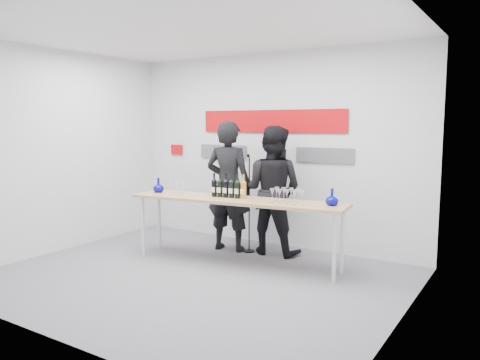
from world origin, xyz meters
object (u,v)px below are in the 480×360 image
object	(u,v)px
presenter_right	(272,190)
mic_stand	(249,222)
tasting_table	(236,204)
presenter_left	(229,186)

from	to	relation	value
presenter_right	mic_stand	bearing A→B (deg)	18.32
presenter_right	mic_stand	xyz separation A→B (m)	(-0.32, -0.13, -0.49)
tasting_table	mic_stand	size ratio (longest dim) A/B	2.09
tasting_table	mic_stand	distance (m)	0.75
tasting_table	mic_stand	world-z (taller)	mic_stand
presenter_left	presenter_right	size ratio (longest dim) A/B	1.04
presenter_right	presenter_left	bearing A→B (deg)	13.47
presenter_left	mic_stand	xyz separation A→B (m)	(0.32, 0.07, -0.53)
tasting_table	mic_stand	xyz separation A→B (m)	(-0.17, 0.62, -0.39)
presenter_left	presenter_right	distance (m)	0.67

